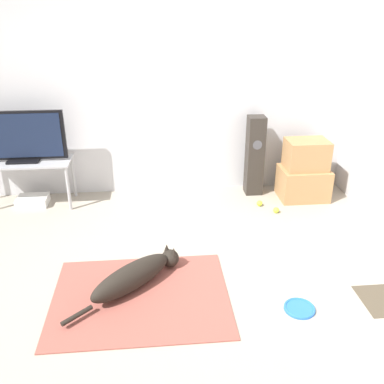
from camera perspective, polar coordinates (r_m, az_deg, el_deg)
name	(u,v)px	position (r m, az deg, el deg)	size (l,w,h in m)	color
ground_plane	(128,295)	(3.59, -8.49, -13.46)	(12.00, 12.00, 0.00)	#9E9384
wall_back	(129,87)	(5.02, -8.41, 13.73)	(8.00, 0.06, 2.55)	silver
area_rug	(141,297)	(3.56, -6.86, -13.71)	(1.41, 1.10, 0.01)	#934C42
dog	(136,275)	(3.60, -7.54, -10.92)	(0.91, 0.82, 0.23)	black
frisbee	(299,308)	(3.51, 14.14, -14.80)	(0.24, 0.24, 0.03)	blue
cardboard_box_lower	(303,183)	(5.24, 14.59, 1.16)	(0.56, 0.42, 0.37)	#A87A4C
cardboard_box_upper	(306,154)	(5.13, 15.01, 4.86)	(0.47, 0.36, 0.34)	#A87A4C
floor_speaker	(255,156)	(5.15, 8.36, 4.80)	(0.20, 0.20, 0.95)	#2D2823
tv_stand	(25,167)	(5.15, -21.36, 3.09)	(1.02, 0.43, 0.53)	#A8A8AD
tv	(20,137)	(5.04, -21.96, 6.79)	(0.97, 0.20, 0.57)	black
tennis_ball_by_boxes	(276,210)	(4.86, 11.15, -2.38)	(0.07, 0.07, 0.07)	#C6E033
tennis_ball_near_speaker	(260,203)	(4.98, 8.99, -1.50)	(0.07, 0.07, 0.07)	#C6E033
game_console	(33,201)	(5.28, -20.47, -1.10)	(0.35, 0.26, 0.10)	white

